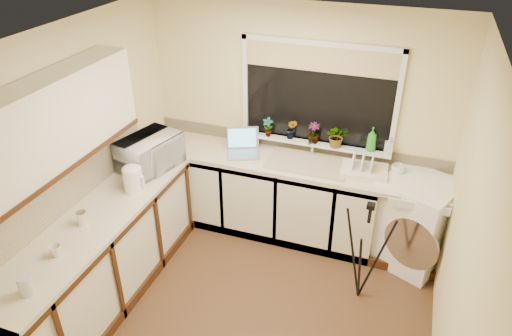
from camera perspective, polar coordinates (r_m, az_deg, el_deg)
The scene contains 33 objects.
floor at distance 4.56m, azimuth -0.76°, elevation -16.26°, with size 3.20×3.20×0.00m, color #4F361F.
ceiling at distance 3.25m, azimuth -1.05°, elevation 14.95°, with size 3.20×3.20×0.00m, color white.
wall_back at distance 5.03m, azimuth 5.05°, elevation 5.65°, with size 3.20×3.20×0.00m, color beige.
wall_left at distance 4.50m, azimuth -20.38°, elevation 0.62°, with size 3.00×3.00×0.00m, color beige.
wall_right at distance 3.64m, azimuth 23.74°, elevation -7.69°, with size 3.00×3.00×0.00m, color beige.
base_cabinet_back at distance 5.24m, azimuth 0.37°, elevation -3.07°, with size 2.55×0.60×0.86m, color silver.
base_cabinet_left at distance 4.58m, azimuth -17.88°, elevation -10.44°, with size 0.54×2.40×0.86m, color silver.
worktop_back at distance 4.92m, azimuth 3.97°, elevation 0.63°, with size 3.20×0.60×0.04m, color beige.
worktop_left at distance 4.31m, azimuth -18.81°, elevation -5.88°, with size 0.60×2.40×0.04m, color beige.
upper_cabinet at distance 3.86m, azimuth -24.00°, elevation 4.52°, with size 0.28×1.90×0.70m, color silver.
splashback_left at distance 4.35m, azimuth -22.38°, elevation -2.40°, with size 0.02×2.40×0.45m, color beige.
splashback_back at distance 5.13m, azimuth 4.89°, elevation 3.00°, with size 3.20×0.02×0.14m, color beige.
window_glass at distance 4.84m, azimuth 7.49°, elevation 8.72°, with size 1.50×0.02×1.00m, color black.
window_blind at distance 4.70m, azimuth 7.72°, elevation 12.87°, with size 1.50×0.02×0.25m, color tan.
windowsill at distance 5.01m, azimuth 6.96°, elevation 3.02°, with size 1.60×0.14×0.03m, color white.
sink at distance 4.87m, azimuth 6.24°, elevation 0.58°, with size 0.82×0.46×0.03m, color tan.
faucet at distance 4.97m, azimuth 6.81°, elevation 2.62°, with size 0.03×0.03×0.24m, color silver.
washing_machine at distance 5.01m, azimuth 18.43°, elevation -6.16°, with size 0.66×0.63×0.93m, color white.
laptop at distance 5.05m, azimuth -1.55°, elevation 2.60°, with size 0.43×0.42×0.25m.
kettle at distance 4.51m, azimuth -14.57°, elevation -1.40°, with size 0.18×0.18×0.23m, color white.
dish_rack at distance 4.77m, azimuth 12.87°, elevation -0.41°, with size 0.45×0.34×0.07m, color silver.
tripod at distance 4.41m, azimuth 12.89°, elevation -9.87°, with size 0.51×0.51×1.05m, color black, non-canonical shape.
glass_jug at distance 3.71m, azimuth -25.98°, elevation -12.54°, with size 0.10×0.10×0.15m, color #B8BBC3.
steel_jar at distance 4.23m, azimuth -20.23°, elevation -5.68°, with size 0.09×0.09×0.12m, color silver.
microwave at distance 4.83m, azimuth -12.65°, elevation 1.82°, with size 0.60×0.41×0.33m, color silver.
plant_a at distance 5.03m, azimuth 1.44°, elevation 4.93°, with size 0.11×0.08×0.21m, color #999999.
plant_b at distance 5.00m, azimuth 4.29°, elevation 4.71°, with size 0.12×0.10×0.22m, color #999999.
plant_c at distance 4.93m, azimuth 6.95°, elevation 4.22°, with size 0.12×0.12×0.22m, color #999999.
plant_d at distance 4.88m, azimuth 9.72°, elevation 3.81°, with size 0.22×0.19×0.24m, color #999999.
soap_bottle_green at distance 4.87m, azimuth 13.76°, elevation 3.38°, with size 0.10×0.10×0.25m, color green.
soap_bottle_clear at distance 4.87m, azimuth 15.71°, elevation 2.64°, with size 0.08×0.08×0.18m, color #999999.
cup_back at distance 4.85m, azimuth 16.70°, elevation -0.21°, with size 0.13×0.13×0.10m, color white.
cup_left at distance 3.97m, azimuth -22.98°, elevation -9.13°, with size 0.10×0.10×0.09m, color beige.
Camera 1 is at (1.10, -2.94, 3.31)m, focal length 33.24 mm.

